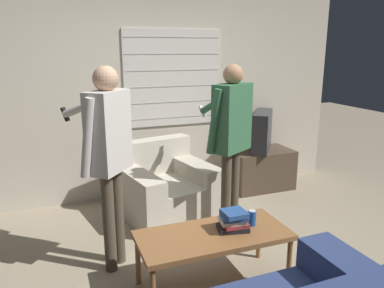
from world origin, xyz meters
TOP-DOWN VIEW (x-y plane):
  - ground_plane at (0.00, 0.00)m, footprint 16.00×16.00m
  - wall_back at (0.01, 2.03)m, footprint 5.20×0.08m
  - armchair_beige at (-0.02, 1.36)m, footprint 1.12×1.09m
  - coffee_table at (-0.06, -0.08)m, footprint 1.18×0.54m
  - tv_stand at (1.42, 1.68)m, footprint 0.82×0.51m
  - tv at (1.41, 1.68)m, footprint 0.56×0.66m
  - person_left_standing at (-0.75, 0.49)m, footprint 0.54×0.79m
  - person_right_standing at (0.46, 0.70)m, footprint 0.53×0.81m
  - book_stack at (0.11, -0.09)m, footprint 0.26×0.20m
  - soda_can at (0.29, -0.06)m, footprint 0.07×0.07m
  - spare_remote at (0.18, -0.08)m, footprint 0.09×0.14m
  - floor_fan at (0.64, 1.50)m, footprint 0.30×0.20m

SIDE VIEW (x-z plane):
  - ground_plane at x=0.00m, z-range 0.00..0.00m
  - floor_fan at x=0.64m, z-range -0.01..0.37m
  - tv_stand at x=1.42m, z-range 0.00..0.53m
  - armchair_beige at x=-0.02m, z-range -0.10..0.71m
  - coffee_table at x=-0.06m, z-range 0.19..0.64m
  - spare_remote at x=0.18m, z-range 0.46..0.48m
  - soda_can at x=0.29m, z-range 0.45..0.58m
  - book_stack at x=0.11m, z-range 0.45..0.62m
  - tv at x=1.41m, z-range 0.53..1.04m
  - person_right_standing at x=0.46m, z-range 0.23..1.93m
  - person_left_standing at x=-0.75m, z-range 0.23..1.94m
  - wall_back at x=0.01m, z-range 0.01..2.56m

